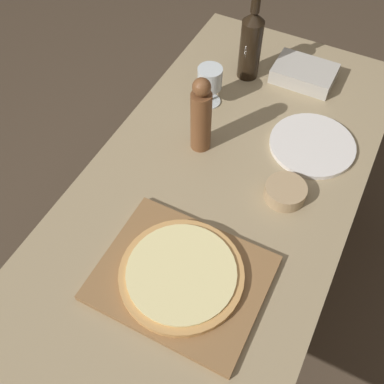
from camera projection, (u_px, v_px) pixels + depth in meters
name	position (u px, v px, depth m)	size (l,w,h in m)	color
ground_plane	(204.00, 305.00, 1.83)	(12.00, 12.00, 0.00)	#4C3D2D
dining_table	(210.00, 218.00, 1.30)	(0.73, 1.60, 0.76)	#9E8966
cutting_board	(182.00, 278.00, 1.07)	(0.39, 0.32, 0.02)	olive
pizza	(181.00, 274.00, 1.06)	(0.30, 0.30, 0.02)	tan
wine_bottle	(251.00, 43.00, 1.42)	(0.07, 0.07, 0.32)	black
pepper_mill	(201.00, 117.00, 1.24)	(0.06, 0.06, 0.25)	brown
wine_glass	(210.00, 80.00, 1.37)	(0.08, 0.08, 0.13)	silver
small_bowl	(285.00, 192.00, 1.21)	(0.11, 0.11, 0.04)	tan
dinner_plate	(312.00, 145.00, 1.33)	(0.25, 0.25, 0.01)	white
food_container	(304.00, 73.00, 1.49)	(0.20, 0.14, 0.05)	#BCB7AD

